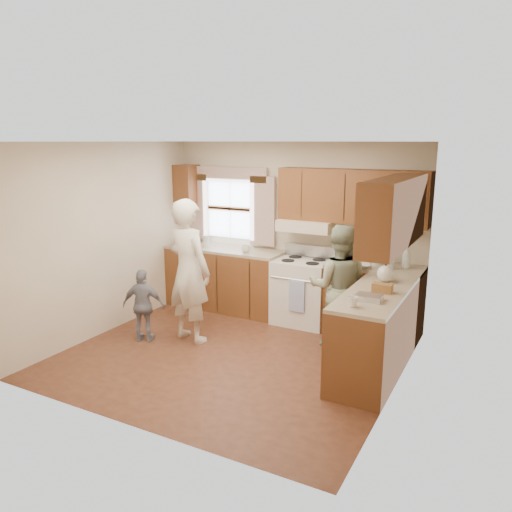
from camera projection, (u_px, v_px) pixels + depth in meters
The scene contains 6 objects.
room at pixel (232, 254), 5.70m from camera, with size 3.80×3.80×3.80m.
kitchen_fixtures at pixel (315, 273), 6.44m from camera, with size 3.80×2.25×2.15m.
stove at pixel (303, 290), 6.98m from camera, with size 0.76×0.67×1.07m.
woman_left at pixel (189, 271), 6.26m from camera, with size 0.67×0.44×1.83m, color silver.
woman_right at pixel (338, 287), 6.09m from camera, with size 0.75×0.58×1.54m, color #2A442B.
child at pixel (144, 306), 6.32m from camera, with size 0.55×0.23×0.94m, color gray.
Camera 1 is at (2.85, -4.78, 2.51)m, focal length 35.00 mm.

